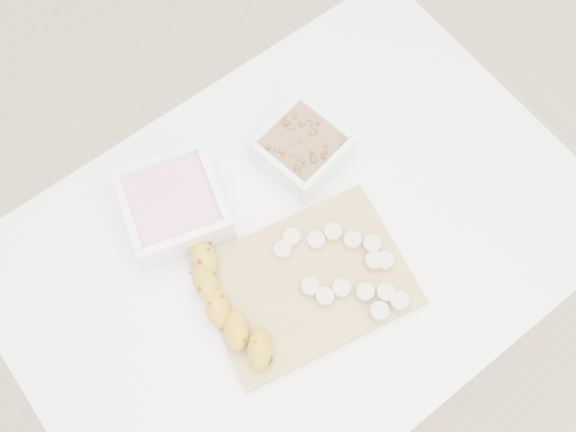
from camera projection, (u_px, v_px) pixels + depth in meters
ground at (294, 328)px, 1.80m from camera, size 3.50×3.50×0.00m
table at (298, 258)px, 1.19m from camera, size 1.00×0.70×0.75m
bowl_yogurt at (174, 206)px, 1.09m from camera, size 0.20×0.20×0.08m
bowl_granola at (302, 148)px, 1.13m from camera, size 0.16×0.16×0.06m
cutting_board at (307, 283)px, 1.07m from camera, size 0.37×0.29×0.01m
banana at (229, 307)px, 1.03m from camera, size 0.13×0.24×0.04m
banana_slices at (347, 269)px, 1.06m from camera, size 0.16×0.22×0.02m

